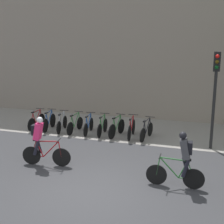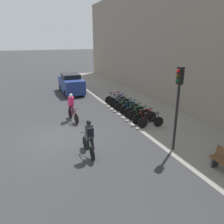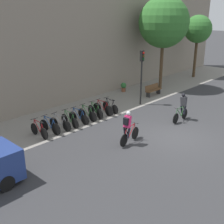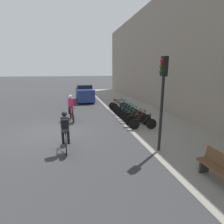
{
  "view_description": "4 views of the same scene",
  "coord_description": "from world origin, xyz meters",
  "px_view_note": "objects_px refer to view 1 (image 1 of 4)",
  "views": [
    {
      "loc": [
        3.19,
        -7.91,
        4.4
      ],
      "look_at": [
        -0.43,
        3.61,
        1.57
      ],
      "focal_mm": 50.0,
      "sensor_mm": 36.0,
      "label": 1
    },
    {
      "loc": [
        11.0,
        -1.33,
        5.06
      ],
      "look_at": [
        0.66,
        2.88,
        1.3
      ],
      "focal_mm": 35.0,
      "sensor_mm": 36.0,
      "label": 2
    },
    {
      "loc": [
        -12.45,
        -7.05,
        6.34
      ],
      "look_at": [
        -0.96,
        3.7,
        0.81
      ],
      "focal_mm": 45.0,
      "sensor_mm": 36.0,
      "label": 3
    },
    {
      "loc": [
        9.76,
        1.3,
        3.4
      ],
      "look_at": [
        0.22,
        3.6,
        1.05
      ],
      "focal_mm": 28.0,
      "sensor_mm": 36.0,
      "label": 4
    }
  ],
  "objects_px": {
    "parked_bike_0": "(37,121)",
    "parked_bike_8": "(147,131)",
    "traffic_light_pole": "(215,83)",
    "parked_bike_5": "(102,127)",
    "parked_bike_6": "(117,128)",
    "parked_bike_7": "(131,129)",
    "parked_bike_1": "(49,122)",
    "cyclist_grey": "(182,158)",
    "parked_bike_2": "(62,123)",
    "parked_bike_3": "(75,124)",
    "cyclist_pink": "(41,140)",
    "parked_bike_4": "(89,126)"
  },
  "relations": [
    {
      "from": "cyclist_grey",
      "to": "parked_bike_5",
      "type": "xyz_separation_m",
      "value": [
        -4.02,
        4.34,
        -0.55
      ]
    },
    {
      "from": "parked_bike_0",
      "to": "parked_bike_2",
      "type": "distance_m",
      "value": 1.4
    },
    {
      "from": "parked_bike_2",
      "to": "traffic_light_pole",
      "type": "xyz_separation_m",
      "value": [
        6.97,
        -0.45,
        2.32
      ]
    },
    {
      "from": "parked_bike_4",
      "to": "parked_bike_6",
      "type": "relative_size",
      "value": 0.99
    },
    {
      "from": "parked_bike_7",
      "to": "parked_bike_8",
      "type": "relative_size",
      "value": 1.07
    },
    {
      "from": "parked_bike_3",
      "to": "parked_bike_5",
      "type": "relative_size",
      "value": 1.03
    },
    {
      "from": "parked_bike_2",
      "to": "parked_bike_6",
      "type": "height_order",
      "value": "parked_bike_6"
    },
    {
      "from": "parked_bike_5",
      "to": "traffic_light_pole",
      "type": "xyz_separation_m",
      "value": [
        4.87,
        -0.45,
        2.31
      ]
    },
    {
      "from": "traffic_light_pole",
      "to": "parked_bike_5",
      "type": "bearing_deg",
      "value": 174.72
    },
    {
      "from": "cyclist_grey",
      "to": "parked_bike_1",
      "type": "height_order",
      "value": "cyclist_grey"
    },
    {
      "from": "parked_bike_7",
      "to": "traffic_light_pole",
      "type": "distance_m",
      "value": 4.18
    },
    {
      "from": "parked_bike_7",
      "to": "traffic_light_pole",
      "type": "relative_size",
      "value": 0.45
    },
    {
      "from": "cyclist_grey",
      "to": "parked_bike_8",
      "type": "xyz_separation_m",
      "value": [
        -1.92,
        4.34,
        -0.56
      ]
    },
    {
      "from": "cyclist_grey",
      "to": "parked_bike_1",
      "type": "relative_size",
      "value": 1.05
    },
    {
      "from": "parked_bike_2",
      "to": "parked_bike_5",
      "type": "distance_m",
      "value": 2.1
    },
    {
      "from": "cyclist_pink",
      "to": "parked_bike_3",
      "type": "xyz_separation_m",
      "value": [
        -0.51,
        4.06,
        -0.56
      ]
    },
    {
      "from": "parked_bike_0",
      "to": "parked_bike_6",
      "type": "relative_size",
      "value": 0.98
    },
    {
      "from": "parked_bike_6",
      "to": "parked_bike_8",
      "type": "height_order",
      "value": "parked_bike_6"
    },
    {
      "from": "parked_bike_1",
      "to": "parked_bike_8",
      "type": "height_order",
      "value": "parked_bike_1"
    },
    {
      "from": "parked_bike_0",
      "to": "parked_bike_1",
      "type": "distance_m",
      "value": 0.7
    },
    {
      "from": "parked_bike_6",
      "to": "traffic_light_pole",
      "type": "distance_m",
      "value": 4.79
    },
    {
      "from": "parked_bike_6",
      "to": "parked_bike_8",
      "type": "relative_size",
      "value": 1.01
    },
    {
      "from": "cyclist_pink",
      "to": "parked_bike_2",
      "type": "relative_size",
      "value": 1.07
    },
    {
      "from": "cyclist_pink",
      "to": "parked_bike_2",
      "type": "height_order",
      "value": "cyclist_pink"
    },
    {
      "from": "parked_bike_0",
      "to": "parked_bike_7",
      "type": "relative_size",
      "value": 0.92
    },
    {
      "from": "parked_bike_2",
      "to": "traffic_light_pole",
      "type": "relative_size",
      "value": 0.42
    },
    {
      "from": "parked_bike_7",
      "to": "parked_bike_1",
      "type": "bearing_deg",
      "value": 179.99
    },
    {
      "from": "cyclist_pink",
      "to": "traffic_light_pole",
      "type": "relative_size",
      "value": 0.45
    },
    {
      "from": "parked_bike_1",
      "to": "parked_bike_6",
      "type": "distance_m",
      "value": 3.5
    },
    {
      "from": "cyclist_grey",
      "to": "parked_bike_6",
      "type": "xyz_separation_m",
      "value": [
        -3.33,
        4.34,
        -0.54
      ]
    },
    {
      "from": "parked_bike_3",
      "to": "parked_bike_5",
      "type": "xyz_separation_m",
      "value": [
        1.4,
        0.0,
        0.01
      ]
    },
    {
      "from": "parked_bike_6",
      "to": "parked_bike_8",
      "type": "bearing_deg",
      "value": -0.06
    },
    {
      "from": "parked_bike_0",
      "to": "parked_bike_5",
      "type": "height_order",
      "value": "parked_bike_5"
    },
    {
      "from": "parked_bike_2",
      "to": "parked_bike_8",
      "type": "distance_m",
      "value": 4.2
    },
    {
      "from": "parked_bike_0",
      "to": "parked_bike_1",
      "type": "relative_size",
      "value": 0.97
    },
    {
      "from": "parked_bike_6",
      "to": "parked_bike_7",
      "type": "height_order",
      "value": "parked_bike_7"
    },
    {
      "from": "parked_bike_3",
      "to": "parked_bike_7",
      "type": "bearing_deg",
      "value": 0.03
    },
    {
      "from": "parked_bike_5",
      "to": "parked_bike_6",
      "type": "bearing_deg",
      "value": 0.04
    },
    {
      "from": "parked_bike_6",
      "to": "parked_bike_2",
      "type": "bearing_deg",
      "value": -179.97
    },
    {
      "from": "parked_bike_3",
      "to": "parked_bike_6",
      "type": "distance_m",
      "value": 2.1
    },
    {
      "from": "cyclist_grey",
      "to": "parked_bike_0",
      "type": "bearing_deg",
      "value": 150.01
    },
    {
      "from": "parked_bike_8",
      "to": "parked_bike_0",
      "type": "bearing_deg",
      "value": 179.99
    },
    {
      "from": "parked_bike_2",
      "to": "traffic_light_pole",
      "type": "bearing_deg",
      "value": -3.69
    },
    {
      "from": "parked_bike_0",
      "to": "parked_bike_8",
      "type": "distance_m",
      "value": 5.6
    },
    {
      "from": "parked_bike_1",
      "to": "traffic_light_pole",
      "type": "distance_m",
      "value": 8.02
    },
    {
      "from": "parked_bike_0",
      "to": "traffic_light_pole",
      "type": "height_order",
      "value": "traffic_light_pole"
    },
    {
      "from": "parked_bike_2",
      "to": "parked_bike_5",
      "type": "bearing_deg",
      "value": 0.03
    },
    {
      "from": "cyclist_pink",
      "to": "parked_bike_3",
      "type": "height_order",
      "value": "cyclist_pink"
    },
    {
      "from": "parked_bike_8",
      "to": "cyclist_grey",
      "type": "bearing_deg",
      "value": -66.09
    },
    {
      "from": "parked_bike_1",
      "to": "parked_bike_3",
      "type": "bearing_deg",
      "value": -0.07
    }
  ]
}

